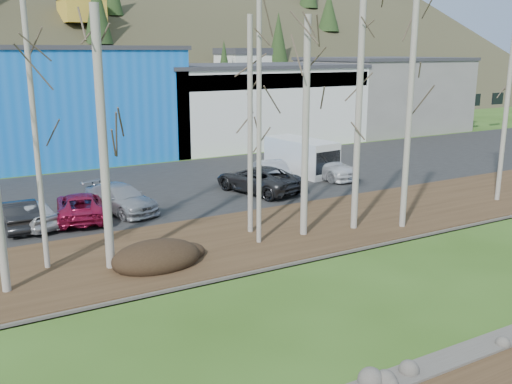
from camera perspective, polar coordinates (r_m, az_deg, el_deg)
near_bank_rocks at (r=17.63m, az=22.47°, el=-13.97°), size 80.00×0.80×0.50m
river at (r=20.07m, az=13.15°, el=-9.75°), size 80.00×8.00×0.90m
far_bank_rocks at (r=22.99m, az=6.18°, el=-6.35°), size 80.00×0.80×0.46m
far_bank at (r=25.47m, az=1.95°, el=-4.06°), size 80.00×7.00×0.15m
parking_lot at (r=34.51m, az=-7.26°, el=0.64°), size 80.00×14.00×0.14m
building_blue at (r=45.73m, az=-21.43°, el=8.24°), size 20.40×12.24×8.30m
building_white at (r=51.62m, az=-1.03°, el=8.91°), size 18.36×12.24×6.80m
building_grey at (r=60.94m, az=12.45°, el=9.59°), size 14.28×12.24×7.30m
dirt_mound at (r=21.75m, az=-9.93°, el=-6.33°), size 3.40×2.40×0.67m
birch_1 at (r=21.37m, az=-21.42°, el=7.71°), size 0.19×0.19×11.64m
birch_2 at (r=20.79m, az=-15.06°, el=4.84°), size 0.32×0.32×9.35m
birch_3 at (r=22.86m, az=0.30°, el=6.99°), size 0.20×0.20×10.04m
birch_4 at (r=24.07m, az=4.98°, el=6.29°), size 0.30×0.30×9.21m
birch_5 at (r=24.32m, az=-0.59°, el=6.45°), size 0.22×0.22×9.24m
birch_6 at (r=25.17m, az=10.25°, el=8.57°), size 0.28×0.28×11.06m
birch_7 at (r=25.93m, az=15.08°, el=7.64°), size 0.27×0.27×10.32m
birch_8 at (r=32.44m, az=23.99°, el=9.95°), size 0.24×0.24×12.39m
car_0 at (r=27.69m, az=-22.10°, el=-2.00°), size 2.96×4.32×1.37m
car_1 at (r=27.80m, az=-22.56°, el=-2.05°), size 1.50×4.02×1.31m
car_2 at (r=28.25m, az=-17.14°, el=-1.36°), size 3.03×4.99×1.29m
car_3 at (r=29.06m, az=-13.41°, el=-0.63°), size 3.20×5.05×1.36m
car_4 at (r=34.55m, az=1.26°, el=2.12°), size 2.50×4.62×1.44m
car_5 at (r=32.24m, az=0.23°, el=1.30°), size 3.79×5.83×1.49m
car_6 at (r=36.30m, az=6.79°, el=2.60°), size 2.76×5.24×1.45m
van_white at (r=37.08m, az=4.75°, el=3.52°), size 2.71×5.33×2.24m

